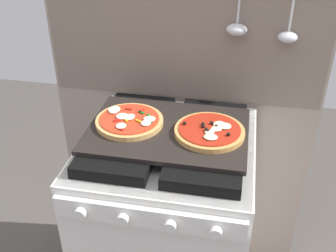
{
  "coord_description": "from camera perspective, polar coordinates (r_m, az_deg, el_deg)",
  "views": [
    {
      "loc": [
        0.22,
        -1.15,
        1.65
      ],
      "look_at": [
        0.0,
        0.0,
        0.93
      ],
      "focal_mm": 43.53,
      "sensor_mm": 36.0,
      "label": 1
    }
  ],
  "objects": [
    {
      "name": "pizza_left",
      "position": [
        1.41,
        -5.43,
        0.76
      ],
      "size": [
        0.23,
        0.23,
        0.03
      ],
      "color": "tan",
      "rests_on": "baking_tray"
    },
    {
      "name": "kitchen_backsplash",
      "position": [
        1.73,
        2.18,
        1.8
      ],
      "size": [
        1.1,
        0.09,
        1.55
      ],
      "color": "gray",
      "rests_on": "ground_plane"
    },
    {
      "name": "pizza_right",
      "position": [
        1.35,
        5.89,
        -0.71
      ],
      "size": [
        0.23,
        0.23,
        0.03
      ],
      "color": "tan",
      "rests_on": "baking_tray"
    },
    {
      "name": "baking_tray",
      "position": [
        1.39,
        -0.0,
        -0.63
      ],
      "size": [
        0.54,
        0.38,
        0.02
      ],
      "primitive_type": "cube",
      "color": "black",
      "rests_on": "stove"
    },
    {
      "name": "stove",
      "position": [
        1.68,
        -0.01,
        -14.01
      ],
      "size": [
        0.6,
        0.64,
        0.9
      ],
      "color": "white",
      "rests_on": "ground_plane"
    }
  ]
}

